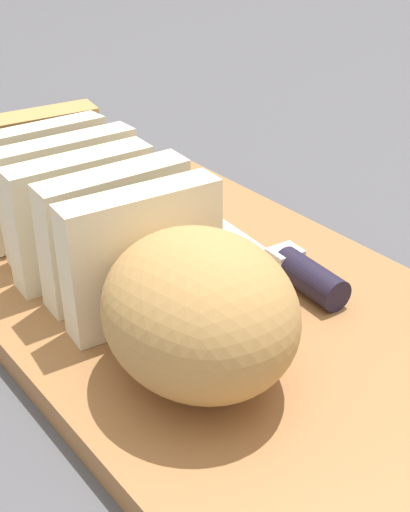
# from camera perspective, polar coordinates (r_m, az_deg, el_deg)

# --- Properties ---
(ground_plane) EXTENTS (3.00, 3.00, 0.00)m
(ground_plane) POSITION_cam_1_polar(r_m,az_deg,el_deg) (0.51, 0.00, -4.78)
(ground_plane) COLOR #4C4C51
(cutting_board) EXTENTS (0.46, 0.30, 0.02)m
(cutting_board) POSITION_cam_1_polar(r_m,az_deg,el_deg) (0.51, 0.00, -3.88)
(cutting_board) COLOR #9E6B3D
(cutting_board) RESTS_ON ground_plane
(bread_loaf) EXTENTS (0.35, 0.13, 0.10)m
(bread_loaf) POSITION_cam_1_polar(r_m,az_deg,el_deg) (0.47, -6.57, 0.71)
(bread_loaf) COLOR tan
(bread_loaf) RESTS_ON cutting_board
(bread_knife) EXTENTS (0.28, 0.04, 0.02)m
(bread_knife) POSITION_cam_1_polar(r_m,az_deg,el_deg) (0.53, 6.03, -0.26)
(bread_knife) COLOR silver
(bread_knife) RESTS_ON cutting_board
(crumb_near_knife) EXTENTS (0.01, 0.01, 0.01)m
(crumb_near_knife) POSITION_cam_1_polar(r_m,az_deg,el_deg) (0.46, -1.95, -5.62)
(crumb_near_knife) COLOR #996633
(crumb_near_knife) RESTS_ON cutting_board
(crumb_near_loaf) EXTENTS (0.00, 0.00, 0.00)m
(crumb_near_loaf) POSITION_cam_1_polar(r_m,az_deg,el_deg) (0.49, -1.32, -3.95)
(crumb_near_loaf) COLOR #996633
(crumb_near_loaf) RESTS_ON cutting_board
(crumb_stray_left) EXTENTS (0.01, 0.01, 0.01)m
(crumb_stray_left) POSITION_cam_1_polar(r_m,az_deg,el_deg) (0.52, -1.32, -1.06)
(crumb_stray_left) COLOR #996633
(crumb_stray_left) RESTS_ON cutting_board
(crumb_stray_right) EXTENTS (0.00, 0.00, 0.00)m
(crumb_stray_right) POSITION_cam_1_polar(r_m,az_deg,el_deg) (0.48, 5.30, -4.55)
(crumb_stray_right) COLOR #996633
(crumb_stray_right) RESTS_ON cutting_board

